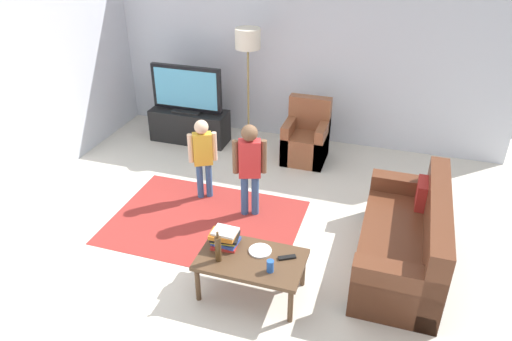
% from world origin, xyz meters
% --- Properties ---
extents(ground, '(7.80, 7.80, 0.00)m').
position_xyz_m(ground, '(0.00, 0.00, 0.00)').
color(ground, beige).
extents(wall_back, '(6.00, 0.12, 2.70)m').
position_xyz_m(wall_back, '(0.00, 3.00, 1.35)').
color(wall_back, silver).
rests_on(wall_back, ground).
extents(area_rug, '(2.20, 1.60, 0.01)m').
position_xyz_m(area_rug, '(-0.55, 0.33, 0.00)').
color(area_rug, '#9E2D28').
rests_on(area_rug, ground).
extents(tv_stand, '(1.20, 0.44, 0.50)m').
position_xyz_m(tv_stand, '(-1.63, 2.30, 0.24)').
color(tv_stand, black).
rests_on(tv_stand, ground).
extents(tv, '(1.10, 0.28, 0.71)m').
position_xyz_m(tv, '(-1.63, 2.28, 0.85)').
color(tv, black).
rests_on(tv, tv_stand).
extents(couch, '(0.80, 1.80, 0.86)m').
position_xyz_m(couch, '(1.75, 0.26, 0.29)').
color(couch, brown).
rests_on(couch, ground).
extents(armchair, '(0.60, 0.60, 0.90)m').
position_xyz_m(armchair, '(0.23, 2.26, 0.30)').
color(armchair, brown).
rests_on(armchair, ground).
extents(floor_lamp, '(0.36, 0.36, 1.78)m').
position_xyz_m(floor_lamp, '(-0.71, 2.45, 1.54)').
color(floor_lamp, '#262626').
rests_on(floor_lamp, ground).
extents(child_near_tv, '(0.32, 0.22, 1.06)m').
position_xyz_m(child_near_tv, '(-0.76, 0.85, 0.64)').
color(child_near_tv, '#33598C').
rests_on(child_near_tv, ground).
extents(child_center, '(0.38, 0.21, 1.18)m').
position_xyz_m(child_center, '(-0.10, 0.66, 0.71)').
color(child_center, '#33598C').
rests_on(child_center, ground).
extents(coffee_table, '(1.00, 0.60, 0.42)m').
position_xyz_m(coffee_table, '(0.34, -0.61, 0.37)').
color(coffee_table, '#513823').
rests_on(coffee_table, ground).
extents(book_stack, '(0.29, 0.25, 0.18)m').
position_xyz_m(book_stack, '(0.04, -0.51, 0.51)').
color(book_stack, red).
rests_on(book_stack, coffee_table).
extents(bottle, '(0.06, 0.06, 0.32)m').
position_xyz_m(bottle, '(0.06, -0.73, 0.56)').
color(bottle, '#4C3319').
rests_on(bottle, coffee_table).
extents(tv_remote, '(0.17, 0.13, 0.02)m').
position_xyz_m(tv_remote, '(0.66, -0.51, 0.43)').
color(tv_remote, black).
rests_on(tv_remote, coffee_table).
extents(soda_can, '(0.07, 0.07, 0.12)m').
position_xyz_m(soda_can, '(0.56, -0.73, 0.48)').
color(soda_can, '#2659B2').
rests_on(soda_can, coffee_table).
extents(plate, '(0.22, 0.22, 0.02)m').
position_xyz_m(plate, '(0.39, -0.49, 0.43)').
color(plate, white).
rests_on(plate, coffee_table).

